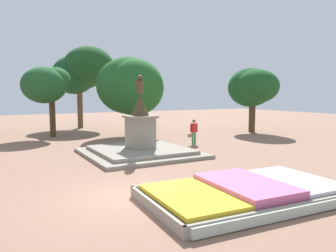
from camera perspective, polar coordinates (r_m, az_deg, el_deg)
The scene contains 8 objects.
ground_plane at distance 10.75m, azimuth -7.45°, elevation -12.25°, with size 91.50×91.50×0.00m, color #8C6651.
flower_planter at distance 10.71m, azimuth 13.67°, elevation -11.13°, with size 6.56×4.04×0.56m.
statue_monument at distance 17.76m, azimuth -4.84°, elevation -2.99°, with size 5.76×5.76×4.27m.
pedestrian_with_handbag at distance 21.24m, azimuth 4.48°, elevation -0.79°, with size 0.73×0.23×1.63m.
park_tree_far_left at distance 32.95m, azimuth -14.63°, elevation 9.36°, with size 5.68×5.21×7.78m.
park_tree_far_right at distance 28.73m, azimuth 14.58°, elevation 6.57°, with size 3.79×4.54×5.47m.
park_tree_street_side at distance 25.48m, azimuth -6.38°, elevation 6.84°, with size 5.04×5.44×6.12m.
park_tree_mid_canopy at distance 26.33m, azimuth -20.34°, elevation 6.88°, with size 3.64×3.44×5.31m.
Camera 1 is at (-3.73, -9.52, 3.30)m, focal length 35.00 mm.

